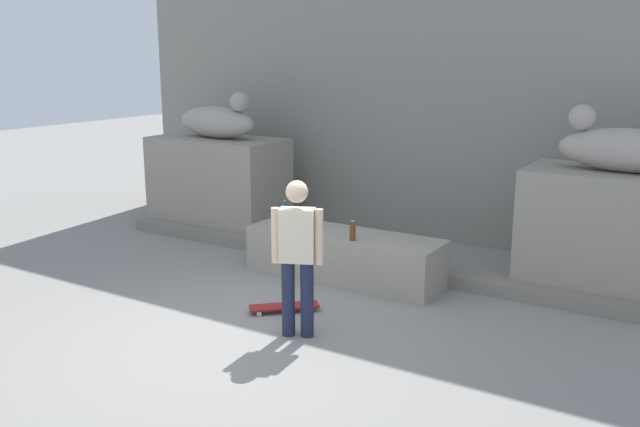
# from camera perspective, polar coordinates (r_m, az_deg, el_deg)

# --- Properties ---
(ground_plane) EXTENTS (40.00, 40.00, 0.00)m
(ground_plane) POSITION_cam_1_polar(r_m,az_deg,el_deg) (7.45, -6.49, -9.92)
(ground_plane) COLOR gray
(facade_wall) EXTENTS (11.21, 0.60, 6.56)m
(facade_wall) POSITION_cam_1_polar(r_m,az_deg,el_deg) (11.12, 9.51, 14.92)
(facade_wall) COLOR gray
(facade_wall) RESTS_ON ground_plane
(pedestal_left) EXTENTS (2.26, 1.16, 1.54)m
(pedestal_left) POSITION_cam_1_polar(r_m,az_deg,el_deg) (11.66, -8.43, 2.48)
(pedestal_left) COLOR gray
(pedestal_left) RESTS_ON ground_plane
(pedestal_right) EXTENTS (2.26, 1.16, 1.54)m
(pedestal_right) POSITION_cam_1_polar(r_m,az_deg,el_deg) (9.04, 23.63, -1.65)
(pedestal_right) COLOR gray
(pedestal_right) RESTS_ON ground_plane
(statue_reclining_left) EXTENTS (1.65, 0.71, 0.78)m
(statue_reclining_left) POSITION_cam_1_polar(r_m,az_deg,el_deg) (11.48, -8.48, 7.63)
(statue_reclining_left) COLOR #A29A90
(statue_reclining_left) RESTS_ON pedestal_left
(statue_reclining_right) EXTENTS (1.62, 0.62, 0.78)m
(statue_reclining_right) POSITION_cam_1_polar(r_m,az_deg,el_deg) (8.85, 24.03, 4.99)
(statue_reclining_right) COLOR #A29A90
(statue_reclining_right) RESTS_ON pedestal_right
(ledge_block) EXTENTS (2.63, 0.80, 0.62)m
(ledge_block) POSITION_cam_1_polar(r_m,az_deg,el_deg) (9.04, 2.05, -3.54)
(ledge_block) COLOR gray
(ledge_block) RESTS_ON ground_plane
(skater) EXTENTS (0.50, 0.33, 1.67)m
(skater) POSITION_cam_1_polar(r_m,az_deg,el_deg) (7.06, -1.90, -3.21)
(skater) COLOR #1E233F
(skater) RESTS_ON ground_plane
(skateboard) EXTENTS (0.72, 0.69, 0.08)m
(skateboard) POSITION_cam_1_polar(r_m,az_deg,el_deg) (7.99, -3.00, -7.73)
(skateboard) COLOR maroon
(skateboard) RESTS_ON ground_plane
(bottle_blue) EXTENTS (0.07, 0.07, 0.29)m
(bottle_blue) POSITION_cam_1_polar(r_m,az_deg,el_deg) (9.59, -2.93, 0.11)
(bottle_blue) COLOR #194C99
(bottle_blue) RESTS_ON ledge_block
(bottle_brown) EXTENTS (0.08, 0.08, 0.25)m
(bottle_brown) POSITION_cam_1_polar(r_m,az_deg,el_deg) (8.59, 2.73, -1.58)
(bottle_brown) COLOR #593314
(bottle_brown) RESTS_ON ledge_block
(stair_step) EXTENTS (8.54, 0.50, 0.17)m
(stair_step) POSITION_cam_1_polar(r_m,az_deg,el_deg) (9.60, 3.82, -3.95)
(stair_step) COLOR gray
(stair_step) RESTS_ON ground_plane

